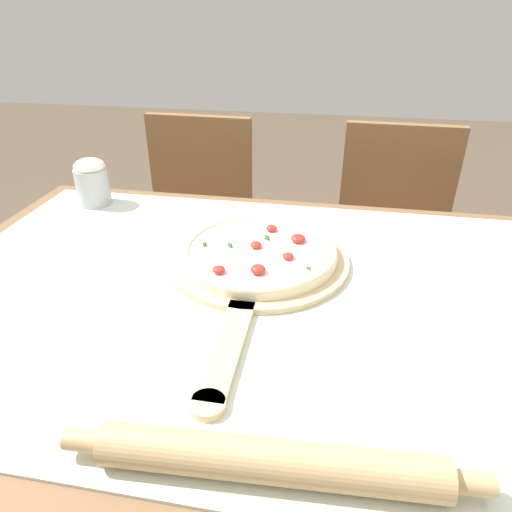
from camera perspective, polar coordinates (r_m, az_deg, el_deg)
name	(u,v)px	position (r m, az deg, el deg)	size (l,w,h in m)	color
dining_table	(260,340)	(0.91, 0.47, -10.42)	(1.34, 0.91, 0.75)	brown
towel_cloth	(260,294)	(0.85, 0.50, -4.71)	(1.26, 0.83, 0.00)	silver
pizza_peel	(256,265)	(0.91, 0.05, -1.18)	(0.37, 0.60, 0.01)	#D6B784
pizza	(259,251)	(0.93, 0.34, 0.62)	(0.32, 0.32, 0.04)	beige
rolling_pin	(270,461)	(0.56, 1.71, -24.22)	(0.48, 0.07, 0.05)	tan
chair_left	(196,224)	(1.70, -7.51, 4.02)	(0.41, 0.41, 0.88)	brown
chair_right	(391,239)	(1.64, 16.55, 2.02)	(0.41, 0.41, 0.88)	brown
flour_cup	(92,181)	(1.26, -19.81, 8.76)	(0.08, 0.08, 0.12)	#B2B7BC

